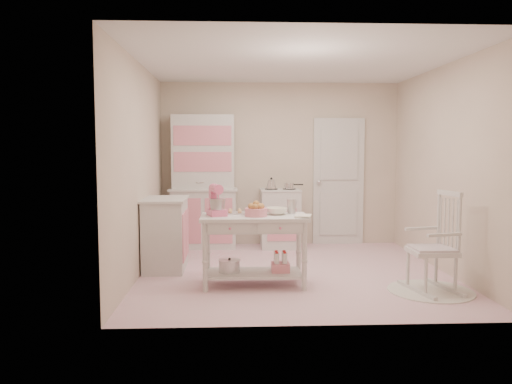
% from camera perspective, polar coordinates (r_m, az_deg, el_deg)
% --- Properties ---
extents(room_shell, '(3.84, 3.84, 2.62)m').
position_cam_1_polar(room_shell, '(6.18, 4.42, 5.86)').
color(room_shell, pink).
rests_on(room_shell, ground).
extents(door, '(0.82, 0.05, 2.04)m').
position_cam_1_polar(door, '(8.20, 9.40, 1.20)').
color(door, silver).
rests_on(door, ground).
extents(hutch, '(1.06, 0.50, 2.08)m').
position_cam_1_polar(hutch, '(7.83, -6.02, 1.21)').
color(hutch, silver).
rests_on(hutch, ground).
extents(stove, '(0.62, 0.57, 0.92)m').
position_cam_1_polar(stove, '(7.86, 2.78, -3.01)').
color(stove, silver).
rests_on(stove, ground).
extents(base_cabinet, '(0.54, 0.84, 0.92)m').
position_cam_1_polar(base_cabinet, '(6.54, -10.30, -4.71)').
color(base_cabinet, silver).
rests_on(base_cabinet, ground).
extents(lace_rug, '(0.92, 0.92, 0.01)m').
position_cam_1_polar(lace_rug, '(5.86, 19.33, -10.61)').
color(lace_rug, white).
rests_on(lace_rug, ground).
extents(rocking_chair, '(0.62, 0.81, 1.10)m').
position_cam_1_polar(rocking_chair, '(5.74, 19.48, -5.37)').
color(rocking_chair, silver).
rests_on(rocking_chair, ground).
extents(work_table, '(1.20, 0.60, 0.80)m').
position_cam_1_polar(work_table, '(5.69, -0.22, -6.71)').
color(work_table, silver).
rests_on(work_table, ground).
extents(stand_mixer, '(0.28, 0.33, 0.34)m').
position_cam_1_polar(stand_mixer, '(5.62, -4.51, -0.98)').
color(stand_mixer, pink).
rests_on(stand_mixer, work_table).
extents(cookie_tray, '(0.34, 0.24, 0.02)m').
position_cam_1_polar(cookie_tray, '(5.79, -1.78, -2.40)').
color(cookie_tray, silver).
rests_on(cookie_tray, work_table).
extents(bread_basket, '(0.25, 0.25, 0.09)m').
position_cam_1_polar(bread_basket, '(5.56, 0.01, -2.32)').
color(bread_basket, pink).
rests_on(bread_basket, work_table).
extents(mixing_bowl, '(0.25, 0.25, 0.08)m').
position_cam_1_polar(mixing_bowl, '(5.71, 2.36, -2.20)').
color(mixing_bowl, white).
rests_on(mixing_bowl, work_table).
extents(metal_pitcher, '(0.10, 0.10, 0.17)m').
position_cam_1_polar(metal_pitcher, '(5.80, 4.06, -1.63)').
color(metal_pitcher, silver).
rests_on(metal_pitcher, work_table).
extents(recipe_book, '(0.22, 0.27, 0.02)m').
position_cam_1_polar(recipe_book, '(5.53, 4.50, -2.73)').
color(recipe_book, white).
rests_on(recipe_book, work_table).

